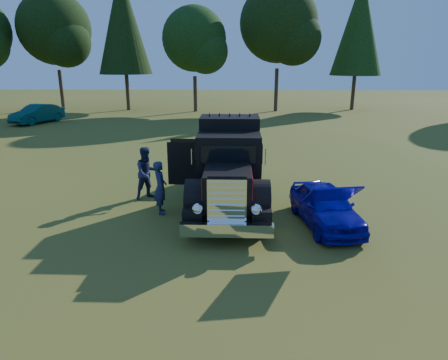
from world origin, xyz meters
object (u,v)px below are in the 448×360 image
spectator_far (147,173)px  distant_teal_car (37,114)px  spectator_near (160,188)px  hotrod_coupe (325,206)px  diamond_t_truck (229,170)px

spectator_far → distant_teal_car: spectator_far is taller
spectator_near → distant_teal_car: 23.80m
spectator_far → distant_teal_car: size_ratio=0.42×
hotrod_coupe → spectator_near: hotrod_coupe is taller
spectator_near → spectator_far: bearing=12.4°
diamond_t_truck → distant_teal_car: (-15.83, 18.77, -0.54)m
hotrod_coupe → distant_teal_car: hotrod_coupe is taller
hotrod_coupe → spectator_near: bearing=170.8°
hotrod_coupe → spectator_near: size_ratio=2.34×
spectator_far → distant_teal_car: bearing=88.3°
hotrod_coupe → spectator_near: 5.28m
diamond_t_truck → hotrod_coupe: diamond_t_truck is taller
hotrod_coupe → spectator_far: size_ratio=2.16×
diamond_t_truck → hotrod_coupe: (2.98, -1.59, -0.65)m
spectator_far → spectator_near: bearing=-100.1°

